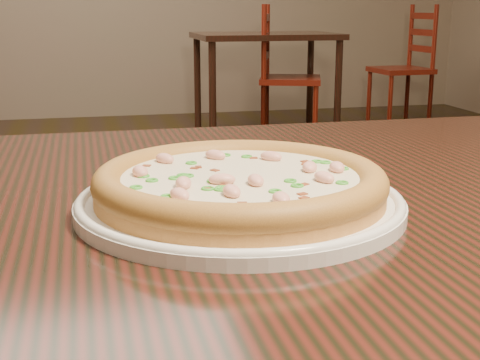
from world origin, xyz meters
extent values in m
cube|color=black|center=(0.29, -0.79, 0.73)|extent=(1.20, 0.80, 0.04)
cylinder|color=white|center=(0.17, -0.84, 0.76)|extent=(0.31, 0.31, 0.01)
torus|color=white|center=(0.17, -0.84, 0.76)|extent=(0.31, 0.31, 0.01)
cylinder|color=#C18645|center=(0.17, -0.84, 0.77)|extent=(0.27, 0.27, 0.02)
torus|color=#B17D2F|center=(0.17, -0.84, 0.78)|extent=(0.27, 0.27, 0.03)
cylinder|color=beige|center=(0.17, -0.84, 0.78)|extent=(0.22, 0.22, 0.00)
ellipsoid|color=#F2B29E|center=(0.18, -0.93, 0.79)|extent=(0.02, 0.02, 0.01)
ellipsoid|color=#F2B29E|center=(0.08, -0.82, 0.79)|extent=(0.02, 0.03, 0.01)
ellipsoid|color=#F2B29E|center=(0.10, -0.90, 0.79)|extent=(0.02, 0.03, 0.01)
ellipsoid|color=#F2B29E|center=(0.14, -0.90, 0.79)|extent=(0.02, 0.03, 0.01)
ellipsoid|color=#F2B29E|center=(0.11, -0.87, 0.79)|extent=(0.02, 0.03, 0.01)
ellipsoid|color=#F2B29E|center=(0.23, -0.84, 0.79)|extent=(0.02, 0.03, 0.01)
ellipsoid|color=#F2B29E|center=(0.16, -0.76, 0.79)|extent=(0.03, 0.03, 0.01)
ellipsoid|color=#F2B29E|center=(0.23, -0.88, 0.79)|extent=(0.02, 0.03, 0.01)
ellipsoid|color=#F2B29E|center=(0.26, -0.84, 0.79)|extent=(0.02, 0.03, 0.01)
ellipsoid|color=#F2B29E|center=(0.14, -0.86, 0.79)|extent=(0.03, 0.02, 0.01)
ellipsoid|color=#F2B29E|center=(0.10, -0.77, 0.79)|extent=(0.02, 0.03, 0.01)
ellipsoid|color=#F2B29E|center=(0.17, -0.87, 0.79)|extent=(0.01, 0.02, 0.01)
ellipsoid|color=#F2B29E|center=(0.21, -0.78, 0.79)|extent=(0.03, 0.03, 0.01)
cube|color=maroon|center=(0.08, -0.78, 0.78)|extent=(0.01, 0.01, 0.00)
cube|color=maroon|center=(0.24, -0.81, 0.78)|extent=(0.01, 0.01, 0.00)
cube|color=maroon|center=(0.20, -0.77, 0.78)|extent=(0.01, 0.01, 0.00)
cube|color=maroon|center=(0.13, -0.80, 0.78)|extent=(0.01, 0.01, 0.00)
cube|color=maroon|center=(0.10, -0.90, 0.78)|extent=(0.01, 0.01, 0.00)
cube|color=maroon|center=(0.13, -0.88, 0.78)|extent=(0.01, 0.01, 0.00)
cube|color=maroon|center=(0.21, -0.88, 0.78)|extent=(0.01, 0.01, 0.00)
cube|color=maroon|center=(0.15, -0.93, 0.78)|extent=(0.01, 0.01, 0.00)
cube|color=maroon|center=(0.15, -0.89, 0.78)|extent=(0.01, 0.01, 0.00)
cube|color=maroon|center=(0.20, -0.93, 0.78)|extent=(0.01, 0.01, 0.00)
cube|color=maroon|center=(0.24, -0.80, 0.78)|extent=(0.01, 0.01, 0.00)
cube|color=maroon|center=(0.15, -0.82, 0.78)|extent=(0.01, 0.01, 0.00)
cube|color=maroon|center=(0.13, -0.80, 0.78)|extent=(0.01, 0.01, 0.00)
cube|color=maroon|center=(0.14, -0.87, 0.78)|extent=(0.01, 0.01, 0.00)
cube|color=maroon|center=(0.20, -0.91, 0.78)|extent=(0.01, 0.01, 0.00)
cube|color=maroon|center=(0.14, -0.88, 0.78)|extent=(0.01, 0.01, 0.00)
torus|color=green|center=(0.09, -0.90, 0.79)|extent=(0.02, 0.02, 0.00)
torus|color=green|center=(0.12, -0.83, 0.79)|extent=(0.02, 0.02, 0.00)
torus|color=green|center=(0.19, -0.77, 0.79)|extent=(0.02, 0.02, 0.00)
torus|color=green|center=(0.11, -0.84, 0.79)|extent=(0.02, 0.02, 0.00)
torus|color=green|center=(0.21, -0.89, 0.79)|extent=(0.02, 0.02, 0.00)
torus|color=green|center=(0.13, -0.78, 0.79)|extent=(0.02, 0.02, 0.00)
torus|color=green|center=(0.14, -0.88, 0.79)|extent=(0.02, 0.02, 0.00)
torus|color=green|center=(0.27, -0.84, 0.79)|extent=(0.01, 0.01, 0.00)
torus|color=green|center=(0.10, -0.84, 0.79)|extent=(0.01, 0.01, 0.00)
torus|color=green|center=(0.20, -0.87, 0.79)|extent=(0.02, 0.02, 0.00)
torus|color=green|center=(0.17, -0.75, 0.79)|extent=(0.01, 0.01, 0.00)
torus|color=green|center=(0.07, -0.86, 0.79)|extent=(0.02, 0.02, 0.00)
torus|color=green|center=(0.13, -0.88, 0.79)|extent=(0.02, 0.02, 0.00)
torus|color=green|center=(0.14, -0.88, 0.79)|extent=(0.02, 0.02, 0.00)
torus|color=green|center=(0.18, -0.90, 0.79)|extent=(0.02, 0.02, 0.00)
torus|color=green|center=(0.15, -0.88, 0.79)|extent=(0.01, 0.01, 0.00)
torus|color=green|center=(0.08, -0.82, 0.79)|extent=(0.02, 0.02, 0.00)
torus|color=green|center=(0.14, -0.88, 0.79)|extent=(0.02, 0.02, 0.00)
torus|color=green|center=(0.14, -0.86, 0.79)|extent=(0.01, 0.01, 0.00)
torus|color=green|center=(0.25, -0.80, 0.79)|extent=(0.02, 0.02, 0.00)
torus|color=green|center=(0.26, -0.81, 0.79)|extent=(0.02, 0.02, 0.00)
torus|color=green|center=(0.25, -0.89, 0.79)|extent=(0.02, 0.02, 0.00)
torus|color=green|center=(0.11, -0.83, 0.79)|extent=(0.02, 0.02, 0.00)
torus|color=green|center=(0.08, -0.84, 0.79)|extent=(0.02, 0.02, 0.00)
cube|color=black|center=(1.33, 3.30, 0.73)|extent=(1.00, 0.70, 0.04)
cylinder|color=black|center=(0.88, 3.00, 0.35)|extent=(0.05, 0.05, 0.71)
cylinder|color=black|center=(1.78, 3.00, 0.35)|extent=(0.05, 0.05, 0.71)
cylinder|color=black|center=(0.88, 3.60, 0.35)|extent=(0.05, 0.05, 0.71)
cylinder|color=black|center=(1.78, 3.60, 0.35)|extent=(0.05, 0.05, 0.71)
cube|color=#560F09|center=(1.47, 3.14, 0.43)|extent=(0.53, 0.53, 0.04)
cylinder|color=#560F09|center=(1.58, 2.91, 0.21)|extent=(0.04, 0.04, 0.41)
cylinder|color=#560F09|center=(1.70, 3.25, 0.21)|extent=(0.04, 0.04, 0.41)
cylinder|color=#560F09|center=(1.24, 3.03, 0.21)|extent=(0.04, 0.04, 0.41)
cylinder|color=#560F09|center=(1.36, 3.37, 0.21)|extent=(0.04, 0.04, 0.41)
cylinder|color=#560F09|center=(1.24, 3.03, 0.47)|extent=(0.04, 0.04, 0.95)
cylinder|color=#560F09|center=(1.36, 3.37, 0.47)|extent=(0.04, 0.04, 0.95)
cube|color=#560F09|center=(1.30, 3.20, 0.60)|extent=(0.15, 0.35, 0.05)
cube|color=#560F09|center=(1.30, 3.20, 0.73)|extent=(0.15, 0.35, 0.05)
cube|color=#560F09|center=(1.30, 3.20, 0.86)|extent=(0.15, 0.35, 0.05)
cube|color=#560F09|center=(2.57, 3.62, 0.43)|extent=(0.44, 0.44, 0.04)
cylinder|color=#560F09|center=(2.38, 3.79, 0.21)|extent=(0.04, 0.04, 0.41)
cylinder|color=#560F09|center=(2.40, 3.43, 0.21)|extent=(0.04, 0.04, 0.41)
cylinder|color=#560F09|center=(2.74, 3.81, 0.21)|extent=(0.04, 0.04, 0.41)
cylinder|color=#560F09|center=(2.76, 3.45, 0.21)|extent=(0.04, 0.04, 0.41)
cylinder|color=#560F09|center=(2.74, 3.81, 0.47)|extent=(0.04, 0.04, 0.95)
cylinder|color=#560F09|center=(2.76, 3.45, 0.47)|extent=(0.04, 0.04, 0.95)
cube|color=#560F09|center=(2.75, 3.63, 0.60)|extent=(0.05, 0.36, 0.05)
cube|color=#560F09|center=(2.75, 3.63, 0.73)|extent=(0.05, 0.36, 0.05)
cube|color=#560F09|center=(2.75, 3.63, 0.86)|extent=(0.05, 0.36, 0.05)
camera|label=1|loc=(0.03, -1.42, 0.94)|focal=50.00mm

